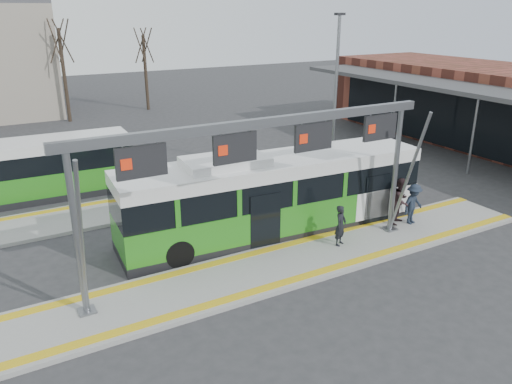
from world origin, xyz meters
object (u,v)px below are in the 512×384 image
hero_bus (273,196)px  passenger_c (413,204)px  gantry (267,150)px  passenger_b (401,201)px  passenger_a (341,225)px

hero_bus → passenger_c: 5.88m
gantry → passenger_c: (7.10, 0.08, -3.29)m
hero_bus → passenger_b: hero_bus is taller
gantry → passenger_a: size_ratio=8.22×
hero_bus → passenger_a: 2.97m
passenger_a → passenger_c: (3.89, 0.13, 0.07)m
passenger_b → passenger_a: bearing=162.8°
gantry → hero_bus: size_ratio=1.03×
gantry → passenger_c: size_ratio=7.57×
hero_bus → passenger_c: bearing=-20.4°
hero_bus → passenger_a: (1.46, -2.51, -0.63)m
gantry → hero_bus: gantry is taller
gantry → passenger_a: (3.21, -0.05, -3.36)m
gantry → hero_bus: (1.75, 2.46, -2.73)m
gantry → hero_bus: bearing=54.6°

